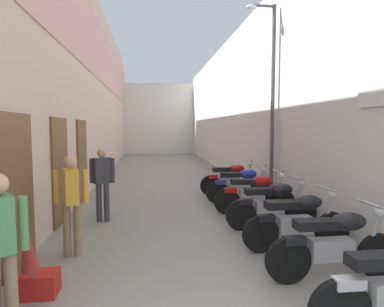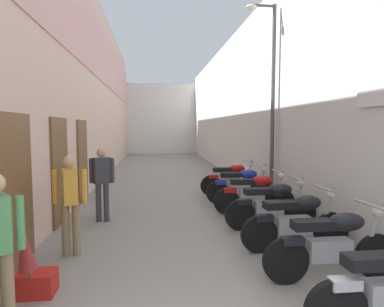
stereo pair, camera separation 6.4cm
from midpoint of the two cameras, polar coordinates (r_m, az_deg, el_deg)
ground_plane at (r=11.40m, az=-3.73°, el=-5.54°), size 39.62×39.62×0.00m
building_left at (r=13.38m, az=-16.51°, el=10.31°), size 0.45×23.62×6.71m
building_right at (r=13.68m, az=7.53°, el=8.09°), size 0.45×23.62×5.70m
building_far_end at (r=26.04m, az=-5.79°, el=5.97°), size 8.18×2.00×5.31m
motorcycle_second at (r=4.76m, az=23.29°, el=-14.14°), size 1.85×0.58×1.04m
motorcycle_third at (r=5.68m, az=17.63°, el=-10.94°), size 1.85×0.58×1.04m
motorcycle_fourth at (r=6.68m, az=13.52°, el=-8.51°), size 1.85×0.58×1.04m
motorcycle_fifth at (r=7.68m, az=10.63°, el=-6.75°), size 1.84×0.58×1.04m
motorcycle_sixth at (r=8.74m, az=8.37°, el=-5.36°), size 1.85×0.58×1.04m
motorcycle_seventh at (r=9.79m, az=6.63°, el=-4.27°), size 1.85×0.58×1.04m
pedestrian_by_doorway at (r=3.71m, az=-30.84°, el=-13.03°), size 0.52×0.39×1.57m
pedestrian_mid_alley at (r=5.44m, az=-20.56°, el=-7.18°), size 0.52×0.39×1.57m
pedestrian_further_down at (r=7.19m, az=-15.57°, el=-4.25°), size 0.52×0.34×1.57m
plastic_crate at (r=4.58m, az=-25.52°, el=-19.80°), size 0.44×0.32×0.28m
umbrella_leaning at (r=4.15m, az=-27.05°, el=-14.46°), size 0.20×0.35×0.97m
street_lamp at (r=8.82m, az=13.17°, el=10.68°), size 0.79×0.18×5.10m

